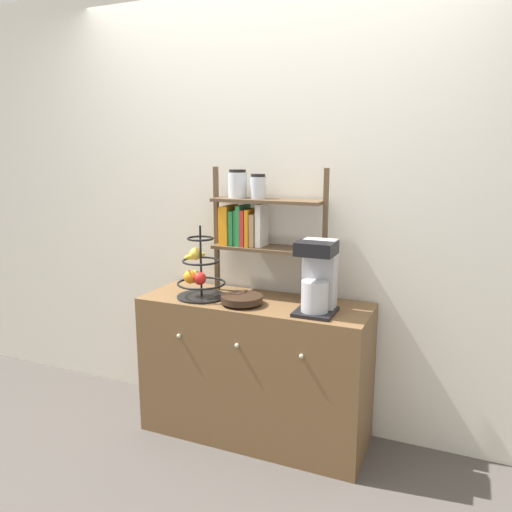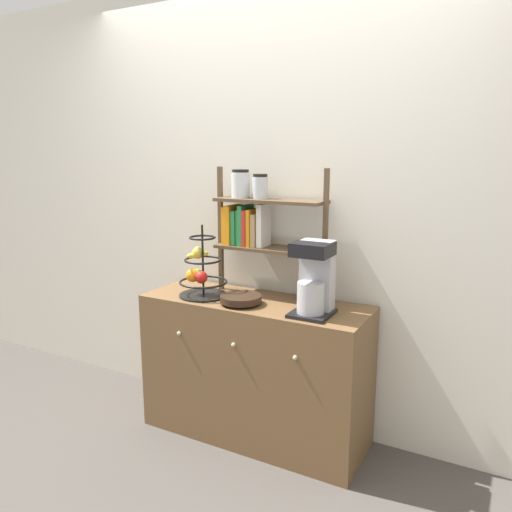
# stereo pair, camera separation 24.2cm
# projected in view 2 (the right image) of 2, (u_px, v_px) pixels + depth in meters

# --- Properties ---
(ground_plane) EXTENTS (12.00, 12.00, 0.00)m
(ground_plane) POSITION_uv_depth(u_px,v_px,m) (235.00, 453.00, 2.73)
(ground_plane) COLOR #47423D
(wall_back) EXTENTS (7.00, 0.05, 2.60)m
(wall_back) POSITION_uv_depth(u_px,v_px,m) (277.00, 207.00, 2.89)
(wall_back) COLOR silver
(wall_back) RESTS_ON ground_plane
(sideboard) EXTENTS (1.28, 0.47, 0.81)m
(sideboard) POSITION_uv_depth(u_px,v_px,m) (255.00, 369.00, 2.84)
(sideboard) COLOR brown
(sideboard) RESTS_ON ground_plane
(coffee_maker) EXTENTS (0.20, 0.22, 0.37)m
(coffee_maker) POSITION_uv_depth(u_px,v_px,m) (314.00, 279.00, 2.49)
(coffee_maker) COLOR black
(coffee_maker) RESTS_ON sideboard
(fruit_stand) EXTENTS (0.28, 0.28, 0.41)m
(fruit_stand) POSITION_uv_depth(u_px,v_px,m) (201.00, 273.00, 2.83)
(fruit_stand) COLOR black
(fruit_stand) RESTS_ON sideboard
(wooden_bowl) EXTENTS (0.23, 0.23, 0.05)m
(wooden_bowl) POSITION_uv_depth(u_px,v_px,m) (241.00, 299.00, 2.69)
(wooden_bowl) COLOR black
(wooden_bowl) RESTS_ON sideboard
(shelf_hutch) EXTENTS (0.68, 0.20, 0.73)m
(shelf_hutch) POSITION_uv_depth(u_px,v_px,m) (255.00, 219.00, 2.81)
(shelf_hutch) COLOR brown
(shelf_hutch) RESTS_ON sideboard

